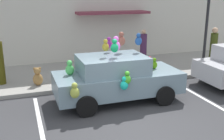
# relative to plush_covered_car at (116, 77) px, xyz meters

# --- Properties ---
(ground_plane) EXTENTS (60.00, 60.00, 0.00)m
(ground_plane) POSITION_rel_plush_covered_car_xyz_m (-0.16, -1.71, -0.81)
(ground_plane) COLOR #38383A
(sidewalk) EXTENTS (24.00, 4.00, 0.15)m
(sidewalk) POSITION_rel_plush_covered_car_xyz_m (-0.16, 3.29, -0.74)
(sidewalk) COLOR gray
(sidewalk) RESTS_ON ground
(parking_stripe_front) EXTENTS (0.12, 3.60, 0.01)m
(parking_stripe_front) POSITION_rel_plush_covered_car_xyz_m (2.89, -0.71, -0.81)
(parking_stripe_front) COLOR silver
(parking_stripe_front) RESTS_ON ground
(parking_stripe_rear) EXTENTS (0.12, 3.60, 0.01)m
(parking_stripe_rear) POSITION_rel_plush_covered_car_xyz_m (-2.58, -0.71, -0.81)
(parking_stripe_rear) COLOR silver
(parking_stripe_rear) RESTS_ON ground
(plush_covered_car) EXTENTS (4.15, 2.06, 2.25)m
(plush_covered_car) POSITION_rel_plush_covered_car_xyz_m (0.00, 0.00, 0.00)
(plush_covered_car) COLOR gray
(plush_covered_car) RESTS_ON ground
(teddy_bear_on_sidewalk) EXTENTS (0.37, 0.31, 0.70)m
(teddy_bear_on_sidewalk) POSITION_rel_plush_covered_car_xyz_m (-2.38, 2.03, -0.34)
(teddy_bear_on_sidewalk) COLOR #9E723D
(teddy_bear_on_sidewalk) RESTS_ON sidewalk
(street_lamp_post) EXTENTS (0.28, 0.28, 3.69)m
(street_lamp_post) POSITION_rel_plush_covered_car_xyz_m (4.77, 1.79, 1.61)
(street_lamp_post) COLOR black
(street_lamp_post) RESTS_ON sidewalk
(pedestrian_near_shopfront) EXTENTS (0.32, 0.32, 1.89)m
(pedestrian_near_shopfront) POSITION_rel_plush_covered_car_xyz_m (5.24, 1.77, 0.24)
(pedestrian_near_shopfront) COLOR #384215
(pedestrian_near_shopfront) RESTS_ON sidewalk
(pedestrian_walking_past) EXTENTS (0.31, 0.31, 1.73)m
(pedestrian_walking_past) POSITION_rel_plush_covered_car_xyz_m (2.48, 3.18, 0.15)
(pedestrian_walking_past) COLOR #412243
(pedestrian_walking_past) RESTS_ON sidewalk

